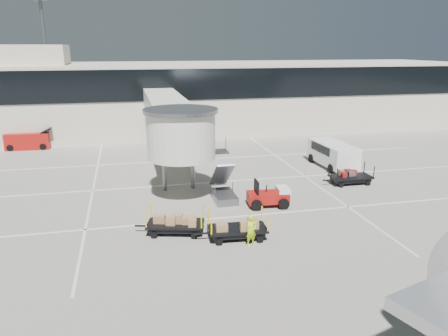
{
  "coord_description": "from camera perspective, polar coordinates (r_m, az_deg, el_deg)",
  "views": [
    {
      "loc": [
        -7.46,
        -21.61,
        9.87
      ],
      "look_at": [
        -1.21,
        5.77,
        2.0
      ],
      "focal_mm": 35.0,
      "sensor_mm": 36.0,
      "label": 1
    }
  ],
  "objects": [
    {
      "name": "ground",
      "position": [
        24.9,
        5.74,
        -7.78
      ],
      "size": [
        140.0,
        140.0,
        0.0
      ],
      "primitive_type": "plane",
      "color": "#9C978C",
      "rests_on": "ground"
    },
    {
      "name": "lane_markings",
      "position": [
        33.17,
        -0.45,
        -1.63
      ],
      "size": [
        40.0,
        30.0,
        0.02
      ],
      "color": "silver",
      "rests_on": "ground"
    },
    {
      "name": "terminal",
      "position": [
        52.35,
        -5.04,
        9.27
      ],
      "size": [
        64.0,
        12.11,
        15.2
      ],
      "color": "beige",
      "rests_on": "ground"
    },
    {
      "name": "jet_bridge",
      "position": [
        34.5,
        -6.92,
        6.23
      ],
      "size": [
        5.7,
        20.4,
        6.03
      ],
      "color": "silver",
      "rests_on": "ground"
    },
    {
      "name": "baggage_tug",
      "position": [
        27.96,
        5.9,
        -3.73
      ],
      "size": [
        2.73,
        1.88,
        1.72
      ],
      "rotation": [
        0.0,
        0.0,
        -0.09
      ],
      "color": "#9B110E",
      "rests_on": "ground"
    },
    {
      "name": "suitcase_cart",
      "position": [
        33.57,
        16.16,
        -1.16
      ],
      "size": [
        3.73,
        1.54,
        1.46
      ],
      "rotation": [
        0.0,
        0.0,
        -0.01
      ],
      "color": "black",
      "rests_on": "ground"
    },
    {
      "name": "box_cart_near",
      "position": [
        23.3,
        1.72,
        -7.85
      ],
      "size": [
        3.83,
        1.75,
        1.48
      ],
      "rotation": [
        0.0,
        0.0,
        -0.07
      ],
      "color": "black",
      "rests_on": "ground"
    },
    {
      "name": "box_cart_far",
      "position": [
        23.99,
        -6.46,
        -7.24
      ],
      "size": [
        3.85,
        2.25,
        1.48
      ],
      "rotation": [
        0.0,
        0.0,
        -0.26
      ],
      "color": "black",
      "rests_on": "ground"
    },
    {
      "name": "ground_worker",
      "position": [
        22.46,
        3.59,
        -8.13
      ],
      "size": [
        0.69,
        0.56,
        1.64
      ],
      "primitive_type": "imported",
      "rotation": [
        0.0,
        0.0,
        0.32
      ],
      "color": "#B0DC17",
      "rests_on": "ground"
    },
    {
      "name": "minivan",
      "position": [
        37.88,
        13.93,
        1.98
      ],
      "size": [
        2.53,
        5.43,
        2.03
      ],
      "rotation": [
        0.0,
        0.0,
        0.04
      ],
      "color": "white",
      "rests_on": "ground"
    },
    {
      "name": "belt_loader",
      "position": [
        47.45,
        -24.17,
        3.27
      ],
      "size": [
        4.48,
        1.94,
        2.13
      ],
      "rotation": [
        0.0,
        0.0,
        -0.04
      ],
      "color": "#9B110E",
      "rests_on": "ground"
    }
  ]
}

